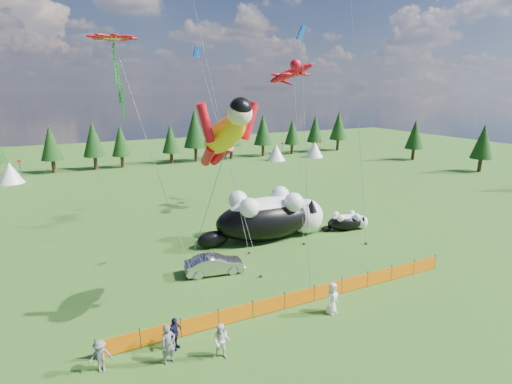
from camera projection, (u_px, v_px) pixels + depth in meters
ground at (275, 283)px, 25.74m from camera, size 160.00×160.00×0.00m
safety_fence at (300, 297)px, 23.00m from camera, size 22.06×0.06×1.10m
tree_line at (141, 141)px, 63.91m from camera, size 90.00×4.00×8.00m
festival_tents at (217, 157)px, 64.87m from camera, size 50.00×3.20×2.80m
cat_large at (270, 216)px, 33.10m from camera, size 11.22×4.29×4.05m
cat_small at (347, 221)px, 35.41m from camera, size 4.40×2.21×1.60m
car at (214, 264)px, 26.96m from camera, size 4.12×1.97×1.30m
spectator_a at (168, 344)px, 18.06m from camera, size 0.79×0.62×1.91m
spectator_b at (222, 341)px, 18.39m from camera, size 0.99×0.88×1.76m
spectator_c at (174, 334)px, 19.08m from camera, size 1.08×0.95×1.65m
spectator_d at (100, 356)px, 17.56m from camera, size 1.03×0.59×1.53m
spectator_e at (332, 298)px, 22.11m from camera, size 1.03×0.84×1.82m
superhero_kite at (224, 136)px, 19.39m from camera, size 4.58×7.95×12.73m
gecko_kite at (291, 73)px, 37.45m from camera, size 6.79×12.09×16.21m
flower_kite at (113, 41)px, 19.63m from camera, size 4.57×5.42×15.32m
diamond_kite_a at (200, 63)px, 27.40m from camera, size 2.46×6.54×15.92m
diamond_kite_c at (302, 43)px, 22.89m from camera, size 1.52×3.66×16.13m
diamond_kite_d at (196, 12)px, 29.22m from camera, size 2.53×5.71×19.85m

